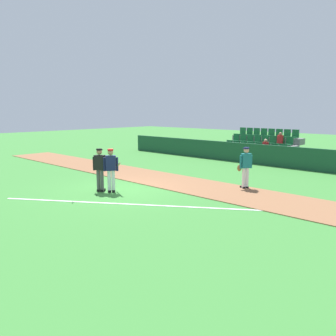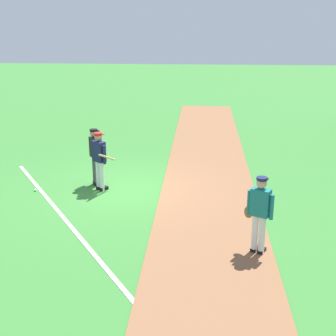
{
  "view_description": "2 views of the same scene",
  "coord_description": "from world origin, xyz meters",
  "px_view_note": "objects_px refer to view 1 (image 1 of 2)",
  "views": [
    {
      "loc": [
        10.74,
        -8.64,
        3.27
      ],
      "look_at": [
        1.55,
        1.18,
        0.96
      ],
      "focal_mm": 35.97,
      "sensor_mm": 36.0,
      "label": 1
    },
    {
      "loc": [
        12.75,
        2.41,
        4.88
      ],
      "look_at": [
        1.24,
        1.56,
        1.13
      ],
      "focal_mm": 49.18,
      "sensor_mm": 36.0,
      "label": 2
    }
  ],
  "objects_px": {
    "umpire_home_plate": "(100,167)",
    "baseball": "(73,202)",
    "batter_navy_jersey": "(111,169)",
    "runner_teal_jersey": "(245,166)"
  },
  "relations": [
    {
      "from": "umpire_home_plate",
      "to": "baseball",
      "type": "relative_size",
      "value": 23.78
    },
    {
      "from": "runner_teal_jersey",
      "to": "baseball",
      "type": "distance_m",
      "value": 7.06
    },
    {
      "from": "umpire_home_plate",
      "to": "baseball",
      "type": "xyz_separation_m",
      "value": [
        0.69,
        -1.71,
        -0.96
      ]
    },
    {
      "from": "umpire_home_plate",
      "to": "runner_teal_jersey",
      "type": "relative_size",
      "value": 1.0
    },
    {
      "from": "batter_navy_jersey",
      "to": "baseball",
      "type": "bearing_deg",
      "value": -82.69
    },
    {
      "from": "batter_navy_jersey",
      "to": "umpire_home_plate",
      "type": "bearing_deg",
      "value": -153.19
    },
    {
      "from": "umpire_home_plate",
      "to": "runner_teal_jersey",
      "type": "distance_m",
      "value": 6.0
    },
    {
      "from": "umpire_home_plate",
      "to": "baseball",
      "type": "height_order",
      "value": "umpire_home_plate"
    },
    {
      "from": "batter_navy_jersey",
      "to": "baseball",
      "type": "distance_m",
      "value": 2.16
    },
    {
      "from": "baseball",
      "to": "umpire_home_plate",
      "type": "bearing_deg",
      "value": 111.83
    }
  ]
}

